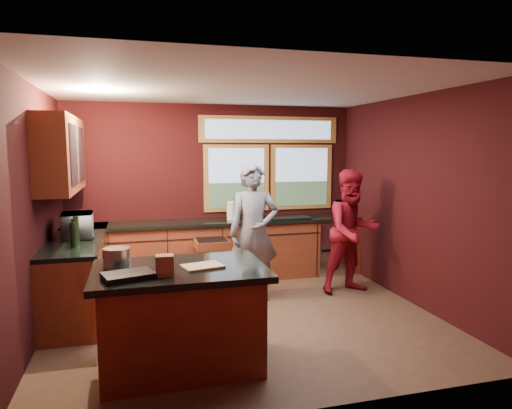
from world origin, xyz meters
name	(u,v)px	position (x,y,z in m)	size (l,w,h in m)	color
floor	(245,318)	(0.00, 0.00, 0.00)	(4.50, 4.50, 0.00)	brown
room_shell	(189,167)	(-0.60, 0.32, 1.80)	(4.52, 4.02, 2.71)	black
back_counter	(232,249)	(0.20, 1.70, 0.46)	(4.50, 0.64, 0.93)	maroon
left_counter	(78,273)	(-1.95, 0.85, 0.47)	(0.64, 2.30, 0.93)	maroon
island	(181,317)	(-0.86, -1.01, 0.48)	(1.55, 1.05, 0.95)	maroon
person_grey	(254,232)	(0.28, 0.66, 0.91)	(0.66, 0.44, 1.82)	slate
person_red	(352,231)	(1.70, 0.62, 0.87)	(0.84, 0.66, 1.73)	maroon
microwave	(78,225)	(-1.92, 0.82, 1.08)	(0.54, 0.37, 0.30)	#999999
potted_plant	(235,208)	(0.26, 1.75, 1.10)	(0.30, 0.26, 0.33)	#999999
paper_towel	(231,211)	(0.19, 1.70, 1.07)	(0.12, 0.12, 0.28)	white
cutting_board	(203,266)	(-0.66, -1.06, 0.95)	(0.35, 0.25, 0.02)	tan
stock_pot	(117,258)	(-1.41, -0.86, 1.03)	(0.24, 0.24, 0.18)	silver
paper_bag	(165,266)	(-1.01, -1.26, 1.03)	(0.15, 0.12, 0.18)	brown
black_tray	(128,276)	(-1.31, -1.26, 0.97)	(0.40, 0.28, 0.05)	black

